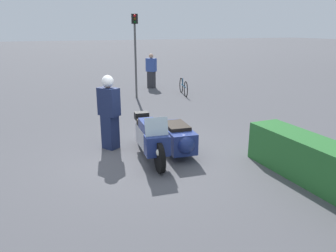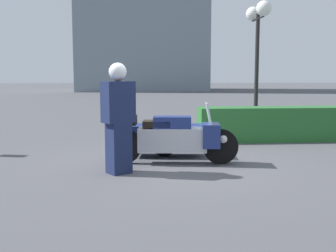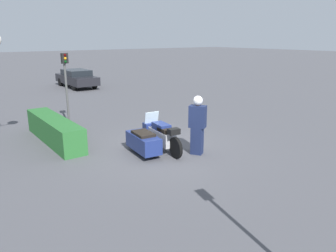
% 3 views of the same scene
% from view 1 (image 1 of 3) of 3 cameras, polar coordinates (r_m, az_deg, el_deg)
% --- Properties ---
extents(ground_plane, '(160.00, 160.00, 0.00)m').
position_cam_1_polar(ground_plane, '(8.01, -3.49, -5.24)').
color(ground_plane, '#4C4C51').
extents(police_motorcycle, '(2.49, 1.46, 1.16)m').
position_cam_1_polar(police_motorcycle, '(7.85, -0.46, -2.03)').
color(police_motorcycle, black).
rests_on(police_motorcycle, ground).
extents(officer_rider, '(0.60, 0.54, 1.88)m').
position_cam_1_polar(officer_rider, '(8.36, -10.21, 2.64)').
color(officer_rider, '#192347').
rests_on(officer_rider, ground).
extents(hedge_bush_curbside, '(4.11, 0.77, 0.87)m').
position_cam_1_polar(hedge_bush_curbside, '(6.92, 26.77, -6.87)').
color(hedge_bush_curbside, '#28662D').
rests_on(hedge_bush_curbside, ground).
extents(traffic_light_far, '(0.22, 0.28, 3.56)m').
position_cam_1_polar(traffic_light_far, '(14.45, -5.73, 13.98)').
color(traffic_light_far, '#4C4C4C').
rests_on(traffic_light_far, ground).
extents(pedestrian_bystander, '(0.57, 0.53, 1.74)m').
position_cam_1_polar(pedestrian_bystander, '(17.14, -2.93, 9.57)').
color(pedestrian_bystander, '#2D2D33').
rests_on(pedestrian_bystander, ground).
extents(bicycle_parked, '(1.75, 0.49, 0.78)m').
position_cam_1_polar(bicycle_parked, '(15.37, 2.70, 6.78)').
color(bicycle_parked, black).
rests_on(bicycle_parked, ground).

